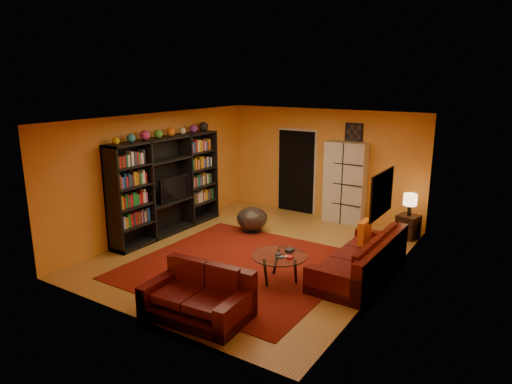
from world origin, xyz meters
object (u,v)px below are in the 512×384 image
Objects in this scene: table_lamp at (410,200)px; storage_cabinet at (345,182)px; side_table at (408,227)px; sofa at (364,261)px; loveseat at (200,296)px; tv at (172,188)px; bowl_chair at (252,219)px; entertainment_unit at (167,186)px; coffee_table at (279,258)px.

storage_cabinet is at bearing 167.87° from table_lamp.
sofa is at bearing -92.65° from side_table.
loveseat is 5.26m from storage_cabinet.
tv is at bearing -139.50° from storage_cabinet.
sofa is at bearing -17.61° from bowl_chair.
sofa is 2.95m from loveseat.
entertainment_unit reaches higher than coffee_table.
sofa is 2.55× the size of coffee_table.
entertainment_unit is 0.12m from tv.
bowl_chair is at bearing 163.06° from sofa.
side_table is (1.65, 4.88, -0.04)m from loveseat.
bowl_chair reaches higher than side_table.
entertainment_unit is at bearing -151.47° from table_lamp.
sofa is 1.24× the size of storage_cabinet.
tv reaches higher than bowl_chair.
table_lamp is (1.58, -0.34, -0.12)m from storage_cabinet.
sofa is at bearing -92.65° from table_lamp.
sofa is 2.43m from table_lamp.
tv is at bearing 61.51° from entertainment_unit.
loveseat is (-1.54, -2.52, 0.00)m from sofa.
sofa reaches higher than side_table.
tv is 3.43m from coffee_table.
tv is 5.07m from table_lamp.
sofa is at bearing -35.23° from loveseat.
table_lamp is (3.01, 1.44, 0.53)m from bowl_chair.
tv is 4.42m from sofa.
storage_cabinet is 1.62m from table_lamp.
bowl_chair is (-2.90, 0.92, 0.01)m from sofa.
tv is 0.40× the size of sofa.
storage_cabinet is at bearing 95.38° from coffee_table.
storage_cabinet reaches higher than table_lamp.
side_table is (3.01, 1.44, -0.05)m from bowl_chair.
loveseat is (2.88, -2.42, -0.76)m from entertainment_unit.
sofa is 1.53× the size of loveseat.
entertainment_unit reaches higher than storage_cabinet.
side_table is (0.11, 2.36, -0.03)m from sofa.
sofa is 3.47× the size of bowl_chair.
table_lamp is (1.65, 4.88, 0.54)m from loveseat.
side_table is at bearing 25.63° from bowl_chair.
coffee_table is 2.59m from bowl_chair.
storage_cabinet is at bearing 119.23° from sofa.
loveseat is 1.67× the size of coffee_table.
tv is 3.84m from loveseat.
table_lamp is at bearing 25.63° from bowl_chair.
storage_cabinet is at bearing -46.91° from tv.
loveseat is 3.69m from bowl_chair.
entertainment_unit is 1.27× the size of sofa.
loveseat is 2.27× the size of bowl_chair.
storage_cabinet is (0.07, 5.22, 0.66)m from loveseat.
entertainment_unit is 4.48m from sofa.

